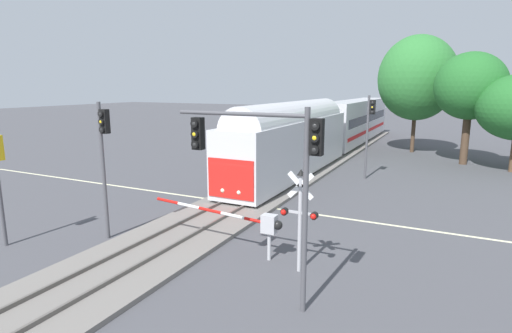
# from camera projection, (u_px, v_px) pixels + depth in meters

# --- Properties ---
(ground_plane) EXTENTS (220.00, 220.00, 0.00)m
(ground_plane) POSITION_uv_depth(u_px,v_px,m) (241.00, 204.00, 22.95)
(ground_plane) COLOR #47474C
(road_centre_stripe) EXTENTS (44.00, 0.20, 0.01)m
(road_centre_stripe) POSITION_uv_depth(u_px,v_px,m) (241.00, 204.00, 22.95)
(road_centre_stripe) COLOR beige
(road_centre_stripe) RESTS_ON ground
(railway_track) EXTENTS (4.40, 80.00, 0.32)m
(railway_track) POSITION_uv_depth(u_px,v_px,m) (241.00, 202.00, 22.93)
(railway_track) COLOR slate
(railway_track) RESTS_ON ground
(commuter_train) EXTENTS (3.04, 41.19, 5.16)m
(commuter_train) POSITION_uv_depth(u_px,v_px,m) (331.00, 127.00, 38.12)
(commuter_train) COLOR silver
(commuter_train) RESTS_ON railway_track
(crossing_gate_near) EXTENTS (5.86, 0.40, 1.84)m
(crossing_gate_near) POSITION_uv_depth(u_px,v_px,m) (254.00, 222.00, 15.57)
(crossing_gate_near) COLOR #B7B7BC
(crossing_gate_near) RESTS_ON ground
(crossing_signal_mast) EXTENTS (1.36, 0.44, 3.76)m
(crossing_signal_mast) POSITION_uv_depth(u_px,v_px,m) (300.00, 210.00, 14.15)
(crossing_signal_mast) COLOR #B2B2B7
(crossing_signal_mast) RESTS_ON ground
(crossing_gate_far) EXTENTS (5.46, 0.40, 1.80)m
(crossing_gate_far) POSITION_uv_depth(u_px,v_px,m) (234.00, 157.00, 29.81)
(crossing_gate_far) COLOR #B7B7BC
(crossing_gate_far) RESTS_ON ground
(traffic_signal_near_right) EXTENTS (4.63, 0.38, 6.01)m
(traffic_signal_near_right) POSITION_uv_depth(u_px,v_px,m) (268.00, 158.00, 11.62)
(traffic_signal_near_right) COLOR #4C4C51
(traffic_signal_near_right) RESTS_ON ground
(traffic_signal_far_side) EXTENTS (0.53, 0.38, 5.92)m
(traffic_signal_far_side) POSITION_uv_depth(u_px,v_px,m) (370.00, 124.00, 28.29)
(traffic_signal_far_side) COLOR #4C4C51
(traffic_signal_far_side) RESTS_ON ground
(traffic_signal_median) EXTENTS (0.53, 0.38, 5.92)m
(traffic_signal_median) POSITION_uv_depth(u_px,v_px,m) (104.00, 149.00, 16.96)
(traffic_signal_median) COLOR #4C4C51
(traffic_signal_median) RESTS_ON ground
(elm_centre_background) EXTENTS (7.45, 7.45, 11.41)m
(elm_centre_background) POSITION_uv_depth(u_px,v_px,m) (417.00, 78.00, 39.45)
(elm_centre_background) COLOR #4C3828
(elm_centre_background) RESTS_ON ground
(oak_far_right) EXTENTS (5.66, 5.66, 9.31)m
(oak_far_right) POSITION_uv_depth(u_px,v_px,m) (471.00, 87.00, 33.30)
(oak_far_right) COLOR #4C3828
(oak_far_right) RESTS_ON ground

